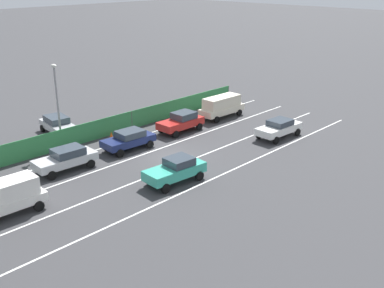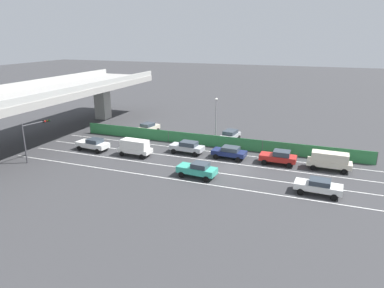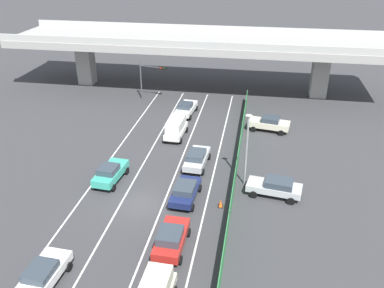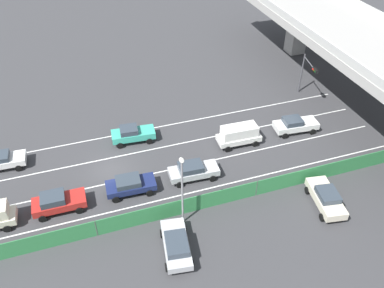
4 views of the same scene
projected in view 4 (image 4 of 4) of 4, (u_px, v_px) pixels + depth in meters
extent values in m
plane|color=#38383A|center=(111.00, 170.00, 37.47)|extent=(300.00, 300.00, 0.00)
cube|color=silver|center=(145.00, 129.00, 42.48)|extent=(0.14, 45.06, 0.01)
cube|color=silver|center=(154.00, 149.00, 39.89)|extent=(0.14, 45.06, 0.01)
cube|color=silver|center=(163.00, 171.00, 37.31)|extent=(0.14, 45.06, 0.01)
cube|color=silver|center=(174.00, 197.00, 34.72)|extent=(0.14, 45.06, 0.01)
cube|color=#B2B2AD|center=(346.00, 58.00, 38.66)|extent=(52.53, 0.30, 0.90)
cube|color=#A09E99|center=(297.00, 31.00, 55.31)|extent=(2.16, 2.16, 6.23)
cube|color=#338447|center=(181.00, 207.00, 32.65)|extent=(0.06, 41.06, 1.67)
cylinder|color=#4C514C|center=(96.00, 228.00, 30.93)|extent=(0.10, 0.10, 1.67)
cylinder|color=#4C514C|center=(256.00, 188.00, 34.36)|extent=(0.10, 0.10, 1.67)
cube|color=white|center=(1.00, 161.00, 37.24)|extent=(2.04, 4.58, 0.60)
cylinder|color=black|center=(20.00, 156.00, 38.53)|extent=(0.25, 0.65, 0.64)
cylinder|color=black|center=(19.00, 168.00, 37.17)|extent=(0.25, 0.65, 0.64)
cube|color=silver|center=(239.00, 138.00, 40.09)|extent=(1.90, 4.40, 0.56)
cube|color=silver|center=(239.00, 131.00, 39.58)|extent=(1.66, 3.61, 1.08)
cylinder|color=black|center=(249.00, 134.00, 41.35)|extent=(0.24, 0.65, 0.64)
cylinder|color=black|center=(255.00, 144.00, 40.04)|extent=(0.24, 0.65, 0.64)
cylinder|color=black|center=(222.00, 139.00, 40.69)|extent=(0.24, 0.65, 0.64)
cylinder|color=black|center=(228.00, 149.00, 39.38)|extent=(0.24, 0.65, 0.64)
cube|color=teal|center=(133.00, 134.00, 40.46)|extent=(2.12, 4.47, 0.68)
cube|color=#333D47|center=(129.00, 130.00, 40.00)|extent=(1.70, 1.87, 0.53)
cylinder|color=black|center=(147.00, 131.00, 41.72)|extent=(0.27, 0.66, 0.64)
cylinder|color=black|center=(149.00, 141.00, 40.37)|extent=(0.27, 0.66, 0.64)
cylinder|color=black|center=(118.00, 135.00, 41.16)|extent=(0.27, 0.66, 0.64)
cylinder|color=black|center=(120.00, 146.00, 39.82)|extent=(0.27, 0.66, 0.64)
cube|color=red|center=(59.00, 203.00, 33.11)|extent=(1.91, 4.34, 0.65)
cube|color=#333D47|center=(53.00, 198.00, 32.62)|extent=(1.65, 1.96, 0.59)
cylinder|color=black|center=(77.00, 195.00, 34.45)|extent=(0.23, 0.64, 0.64)
cylinder|color=black|center=(80.00, 210.00, 33.07)|extent=(0.23, 0.64, 0.64)
cylinder|color=black|center=(42.00, 203.00, 33.74)|extent=(0.23, 0.64, 0.64)
cylinder|color=black|center=(43.00, 219.00, 32.37)|extent=(0.23, 0.64, 0.64)
cube|color=#B7BABC|center=(194.00, 171.00, 36.16)|extent=(2.03, 4.60, 0.59)
cube|color=#333D47|center=(191.00, 167.00, 35.75)|extent=(1.68, 2.25, 0.56)
cylinder|color=black|center=(207.00, 166.00, 37.43)|extent=(0.26, 0.65, 0.64)
cylinder|color=black|center=(213.00, 178.00, 36.09)|extent=(0.26, 0.65, 0.64)
cylinder|color=black|center=(175.00, 172.00, 36.80)|extent=(0.26, 0.65, 0.64)
cylinder|color=black|center=(180.00, 185.00, 35.46)|extent=(0.26, 0.65, 0.64)
cylinder|color=black|center=(8.00, 213.00, 32.88)|extent=(0.24, 0.65, 0.64)
cylinder|color=black|center=(7.00, 229.00, 31.56)|extent=(0.24, 0.65, 0.64)
cube|color=navy|center=(131.00, 185.00, 34.75)|extent=(2.07, 4.38, 0.57)
cube|color=#333D47|center=(128.00, 181.00, 34.38)|extent=(1.73, 2.18, 0.51)
cylinder|color=black|center=(146.00, 179.00, 36.03)|extent=(0.25, 0.65, 0.64)
cylinder|color=black|center=(150.00, 193.00, 34.64)|extent=(0.25, 0.65, 0.64)
cylinder|color=black|center=(113.00, 185.00, 35.42)|extent=(0.25, 0.65, 0.64)
cylinder|color=black|center=(116.00, 200.00, 34.03)|extent=(0.25, 0.65, 0.64)
cube|color=silver|center=(296.00, 125.00, 41.75)|extent=(2.21, 4.70, 0.64)
cube|color=#333D47|center=(293.00, 121.00, 41.31)|extent=(1.75, 1.98, 0.53)
cylinder|color=black|center=(305.00, 122.00, 43.02)|extent=(0.28, 0.66, 0.64)
cylinder|color=black|center=(312.00, 132.00, 41.64)|extent=(0.28, 0.66, 0.64)
cylinder|color=black|center=(278.00, 126.00, 42.45)|extent=(0.28, 0.66, 0.64)
cylinder|color=black|center=(285.00, 136.00, 41.08)|extent=(0.28, 0.66, 0.64)
cube|color=#B2B5B7|center=(176.00, 244.00, 29.84)|extent=(4.77, 2.48, 0.56)
cube|color=#333D47|center=(177.00, 244.00, 29.20)|extent=(2.47, 1.93, 0.54)
cylinder|color=black|center=(162.00, 234.00, 31.17)|extent=(0.67, 0.31, 0.64)
cylinder|color=black|center=(185.00, 230.00, 31.43)|extent=(0.67, 0.31, 0.64)
cylinder|color=black|center=(167.00, 267.00, 28.78)|extent=(0.67, 0.31, 0.64)
cylinder|color=black|center=(192.00, 263.00, 29.04)|extent=(0.67, 0.31, 0.64)
cube|color=beige|center=(326.00, 198.00, 33.49)|extent=(4.82, 2.54, 0.68)
cube|color=#333D47|center=(328.00, 194.00, 33.00)|extent=(2.19, 1.90, 0.50)
cylinder|color=black|center=(307.00, 190.00, 34.90)|extent=(0.67, 0.32, 0.64)
cylinder|color=black|center=(327.00, 188.00, 35.12)|extent=(0.67, 0.32, 0.64)
cylinder|color=black|center=(322.00, 217.00, 32.48)|extent=(0.67, 0.32, 0.64)
cylinder|color=black|center=(343.00, 215.00, 32.71)|extent=(0.67, 0.32, 0.64)
cylinder|color=#47474C|center=(301.00, 74.00, 47.04)|extent=(0.18, 0.18, 4.94)
cylinder|color=#47474C|center=(310.00, 64.00, 44.26)|extent=(3.65, 0.86, 0.12)
cube|color=black|center=(315.00, 70.00, 43.11)|extent=(1.00, 0.47, 0.32)
sphere|color=red|center=(313.00, 69.00, 43.33)|extent=(0.20, 0.20, 0.20)
sphere|color=#3B2806|center=(314.00, 70.00, 43.09)|extent=(0.20, 0.20, 0.20)
sphere|color=black|center=(315.00, 72.00, 42.86)|extent=(0.20, 0.20, 0.20)
cylinder|color=gray|center=(182.00, 194.00, 30.54)|extent=(0.16, 0.16, 6.42)
ellipsoid|color=silver|center=(182.00, 160.00, 28.43)|extent=(0.60, 0.36, 0.28)
cone|color=orange|center=(133.00, 215.00, 32.66)|extent=(0.36, 0.36, 0.68)
cube|color=black|center=(133.00, 218.00, 32.86)|extent=(0.47, 0.47, 0.03)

